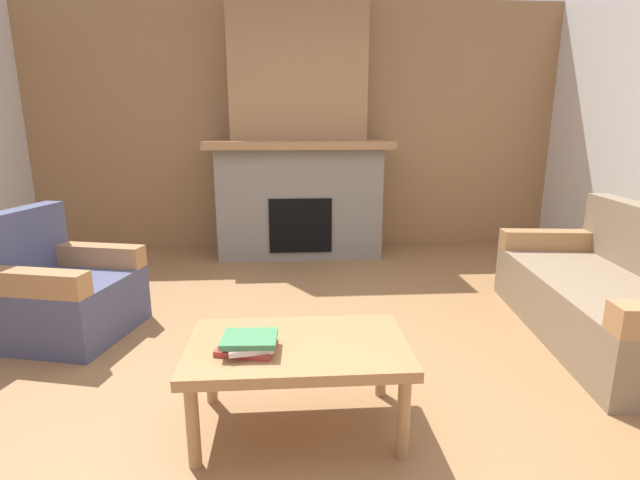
# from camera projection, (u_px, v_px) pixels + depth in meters

# --- Properties ---
(ground) EXTENTS (9.00, 9.00, 0.00)m
(ground) POSITION_uv_depth(u_px,v_px,m) (313.00, 369.00, 2.78)
(ground) COLOR olive
(wall_back_wood_panel) EXTENTS (6.00, 0.12, 2.70)m
(wall_back_wood_panel) POSITION_uv_depth(u_px,v_px,m) (298.00, 128.00, 5.36)
(wall_back_wood_panel) COLOR #997047
(wall_back_wood_panel) RESTS_ON ground
(fireplace) EXTENTS (1.90, 0.82, 2.70)m
(fireplace) POSITION_uv_depth(u_px,v_px,m) (299.00, 146.00, 5.04)
(fireplace) COLOR gray
(fireplace) RESTS_ON ground
(couch) EXTENTS (1.04, 1.88, 0.85)m
(couch) POSITION_uv_depth(u_px,v_px,m) (614.00, 297.00, 3.12)
(couch) COLOR #847056
(couch) RESTS_ON ground
(armchair) EXTENTS (0.92, 0.92, 0.85)m
(armchair) POSITION_uv_depth(u_px,v_px,m) (61.00, 293.00, 3.18)
(armchair) COLOR #474C6B
(armchair) RESTS_ON ground
(coffee_table) EXTENTS (1.00, 0.60, 0.43)m
(coffee_table) POSITION_uv_depth(u_px,v_px,m) (298.00, 354.00, 2.17)
(coffee_table) COLOR #A87A4C
(coffee_table) RESTS_ON ground
(book_stack_near_edge) EXTENTS (0.28, 0.22, 0.07)m
(book_stack_near_edge) POSITION_uv_depth(u_px,v_px,m) (249.00, 343.00, 2.06)
(book_stack_near_edge) COLOR #B23833
(book_stack_near_edge) RESTS_ON coffee_table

